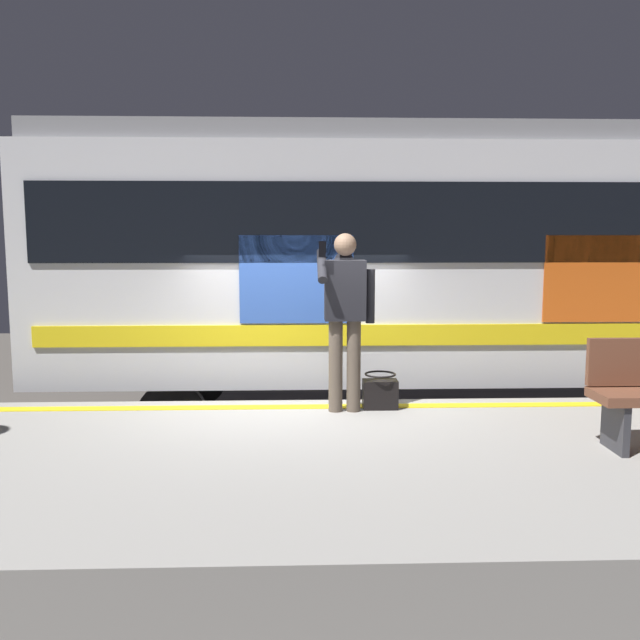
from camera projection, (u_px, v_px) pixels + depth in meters
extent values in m
plane|color=#4C4742|center=(297.00, 487.00, 7.34)|extent=(23.81, 23.81, 0.00)
cube|color=gray|center=(297.00, 513.00, 5.47)|extent=(15.35, 3.65, 0.97)
cube|color=yellow|center=(297.00, 407.00, 6.92)|extent=(15.04, 0.16, 0.01)
cube|color=slate|center=(297.00, 445.00, 8.54)|extent=(19.95, 0.08, 0.16)
cube|color=slate|center=(297.00, 415.00, 9.96)|extent=(19.95, 0.08, 0.16)
cube|color=silver|center=(426.00, 262.00, 9.03)|extent=(9.89, 2.77, 2.83)
cube|color=gray|center=(428.00, 144.00, 8.84)|extent=(9.69, 2.54, 0.24)
cube|color=black|center=(450.00, 222.00, 7.58)|extent=(9.40, 0.03, 0.90)
cube|color=yellow|center=(447.00, 335.00, 7.74)|extent=(9.40, 0.03, 0.24)
cube|color=#D85919|center=(599.00, 279.00, 7.71)|extent=(1.28, 0.02, 0.99)
cube|color=#3359B2|center=(296.00, 280.00, 7.59)|extent=(1.28, 0.02, 0.99)
cylinder|color=black|center=(172.00, 416.00, 8.04)|extent=(0.84, 0.12, 0.84)
cylinder|color=black|center=(199.00, 377.00, 10.23)|extent=(0.84, 0.12, 0.84)
cylinder|color=black|center=(616.00, 374.00, 10.46)|extent=(0.84, 0.12, 0.84)
cylinder|color=brown|center=(353.00, 366.00, 6.72)|extent=(0.14, 0.14, 0.92)
cylinder|color=brown|center=(335.00, 366.00, 6.71)|extent=(0.14, 0.14, 0.92)
cube|color=black|center=(345.00, 290.00, 6.62)|extent=(0.40, 0.24, 0.59)
sphere|color=black|center=(344.00, 262.00, 6.75)|extent=(0.20, 0.20, 0.20)
sphere|color=tan|center=(345.00, 245.00, 6.57)|extent=(0.22, 0.22, 0.22)
cylinder|color=black|center=(370.00, 296.00, 6.64)|extent=(0.09, 0.09, 0.53)
cylinder|color=black|center=(322.00, 266.00, 6.50)|extent=(0.09, 0.42, 0.33)
cube|color=black|center=(322.00, 249.00, 6.39)|extent=(0.07, 0.02, 0.15)
cube|color=black|center=(380.00, 394.00, 6.86)|extent=(0.35, 0.20, 0.29)
torus|color=black|center=(380.00, 374.00, 6.83)|extent=(0.32, 0.32, 0.02)
cube|color=#333338|center=(615.00, 424.00, 5.50)|extent=(0.06, 0.40, 0.45)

